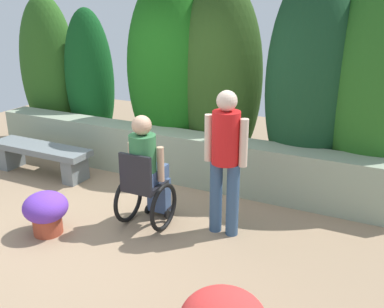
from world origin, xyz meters
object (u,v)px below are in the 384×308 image
object	(u,v)px
stone_bench	(41,155)
person_standing_companion	(225,154)
person_in_wheelchair	(146,175)
flower_pot_purple_near	(46,211)

from	to	relation	value
stone_bench	person_standing_companion	world-z (taller)	person_standing_companion
person_in_wheelchair	person_standing_companion	world-z (taller)	person_standing_companion
stone_bench	person_standing_companion	size ratio (longest dim) A/B	1.01
stone_bench	person_standing_companion	xyz separation A→B (m)	(3.13, -0.39, 0.64)
person_standing_companion	person_in_wheelchair	bearing A→B (deg)	-174.87
stone_bench	flower_pot_purple_near	world-z (taller)	flower_pot_purple_near
flower_pot_purple_near	person_standing_companion	bearing A→B (deg)	27.17
person_in_wheelchair	flower_pot_purple_near	distance (m)	1.18
person_standing_companion	stone_bench	bearing A→B (deg)	164.34
stone_bench	flower_pot_purple_near	xyz separation A→B (m)	(1.36, -1.30, -0.02)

